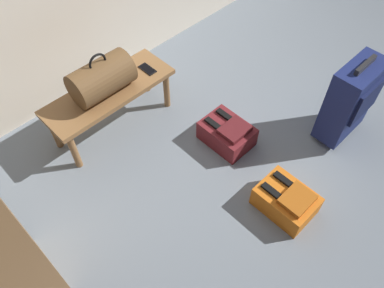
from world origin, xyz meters
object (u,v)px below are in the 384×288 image
(bench, at_px, (110,95))
(cell_phone, at_px, (147,69))
(suitcase_upright_navy, at_px, (350,100))
(backpack_maroon, at_px, (227,133))
(duffel_bag_brown, at_px, (102,78))
(backpack_orange, at_px, (286,201))

(bench, bearing_deg, cell_phone, -4.98)
(suitcase_upright_navy, height_order, backpack_maroon, suitcase_upright_navy)
(bench, bearing_deg, suitcase_upright_navy, -47.31)
(suitcase_upright_navy, bearing_deg, cell_phone, 123.72)
(duffel_bag_brown, height_order, cell_phone, duffel_bag_brown)
(backpack_maroon, bearing_deg, suitcase_upright_navy, -38.67)
(backpack_maroon, bearing_deg, cell_phone, 102.36)
(bench, xyz_separation_m, backpack_maroon, (0.50, -0.74, -0.23))
(backpack_orange, bearing_deg, suitcase_upright_navy, 8.25)
(backpack_maroon, distance_m, backpack_orange, 0.68)
(cell_phone, bearing_deg, backpack_orange, -89.80)
(cell_phone, bearing_deg, duffel_bag_brown, 175.41)
(duffel_bag_brown, bearing_deg, backpack_maroon, -54.19)
(bench, distance_m, backpack_orange, 1.47)
(duffel_bag_brown, xyz_separation_m, cell_phone, (0.38, -0.03, -0.13))
(duffel_bag_brown, relative_size, cell_phone, 3.06)
(backpack_orange, bearing_deg, duffel_bag_brown, 105.23)
(bench, distance_m, backpack_maroon, 0.92)
(duffel_bag_brown, distance_m, cell_phone, 0.40)
(duffel_bag_brown, height_order, backpack_orange, duffel_bag_brown)
(bench, distance_m, cell_phone, 0.36)
(bench, relative_size, backpack_orange, 2.63)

